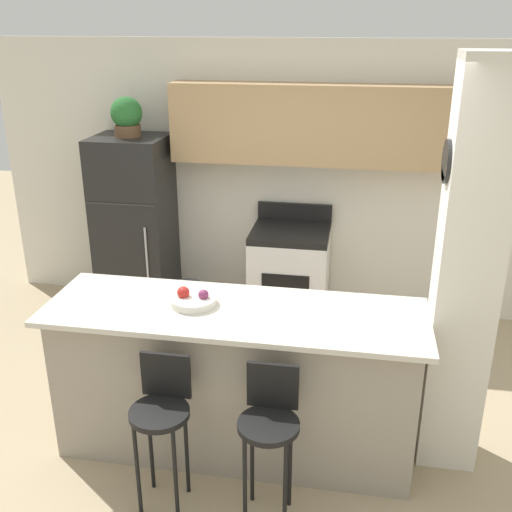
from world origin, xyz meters
TOP-DOWN VIEW (x-y plane):
  - ground_plane at (0.00, 0.00)m, footprint 14.00×14.00m
  - wall_back at (0.13, 2.19)m, footprint 5.60×0.38m
  - pillar_right at (1.37, 0.16)m, footprint 0.38×0.32m
  - counter_bar at (0.00, 0.00)m, footprint 2.38×0.76m
  - refrigerator at (-1.37, 1.90)m, footprint 0.67×0.64m
  - stove_range at (0.13, 1.90)m, footprint 0.71×0.67m
  - bar_stool_left at (-0.31, -0.55)m, footprint 0.34×0.34m
  - bar_stool_right at (0.31, -0.55)m, footprint 0.34×0.34m
  - potted_plant_on_fridge at (-1.37, 1.90)m, footprint 0.28×0.28m
  - fruit_bowl at (-0.27, 0.03)m, footprint 0.29×0.29m
  - trash_bin at (-0.82, 1.70)m, footprint 0.28×0.28m

SIDE VIEW (x-z plane):
  - ground_plane at x=0.00m, z-range 0.00..0.00m
  - trash_bin at x=-0.82m, z-range 0.00..0.38m
  - stove_range at x=0.13m, z-range -0.07..1.00m
  - counter_bar at x=0.00m, z-range 0.00..1.03m
  - bar_stool_left at x=-0.31m, z-range 0.15..1.09m
  - bar_stool_right at x=0.31m, z-range 0.15..1.09m
  - refrigerator at x=-1.37m, z-range 0.00..1.71m
  - fruit_bowl at x=-0.27m, z-range 1.00..1.12m
  - pillar_right at x=1.37m, z-range 0.00..2.55m
  - wall_back at x=0.13m, z-range 0.23..2.78m
  - potted_plant_on_fridge at x=-1.37m, z-range 1.71..2.06m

